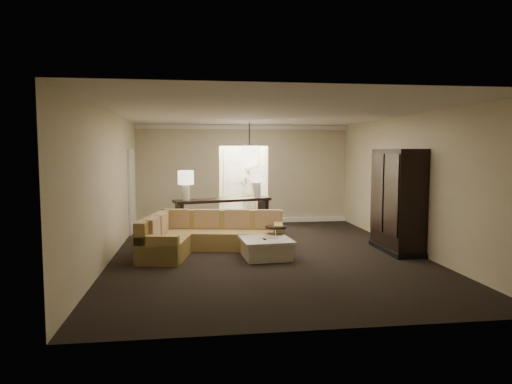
{
  "coord_description": "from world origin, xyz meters",
  "views": [
    {
      "loc": [
        -1.43,
        -8.94,
        2.06
      ],
      "look_at": [
        -0.03,
        1.2,
        1.14
      ],
      "focal_mm": 32.0,
      "sensor_mm": 36.0,
      "label": 1
    }
  ],
  "objects": [
    {
      "name": "sectional_sofa",
      "position": [
        -1.26,
        0.4,
        0.32
      ],
      "size": [
        2.99,
        2.24,
        0.8
      ],
      "rotation": [
        0.0,
        0.0,
        -0.19
      ],
      "color": "brown",
      "rests_on": "ground"
    },
    {
      "name": "wall_front",
      "position": [
        0.0,
        -4.0,
        1.4
      ],
      "size": [
        6.0,
        0.04,
        2.8
      ],
      "primitive_type": "cube",
      "color": "#BDB18F",
      "rests_on": "ground"
    },
    {
      "name": "ground",
      "position": [
        0.0,
        0.0,
        0.0
      ],
      "size": [
        8.0,
        8.0,
        0.0
      ],
      "primitive_type": "plane",
      "color": "black",
      "rests_on": "ground"
    },
    {
      "name": "console_table",
      "position": [
        -0.73,
        2.0,
        0.54
      ],
      "size": [
        2.41,
        1.17,
        0.91
      ],
      "rotation": [
        0.0,
        0.0,
        0.28
      ],
      "color": "black",
      "rests_on": "ground"
    },
    {
      "name": "baseboard",
      "position": [
        0.0,
        3.95,
        0.06
      ],
      "size": [
        6.0,
        0.1,
        0.12
      ],
      "primitive_type": "cube",
      "color": "white",
      "rests_on": "ground"
    },
    {
      "name": "wall_back",
      "position": [
        0.0,
        4.0,
        1.4
      ],
      "size": [
        6.0,
        0.04,
        2.8
      ],
      "primitive_type": "cube",
      "color": "#BDB18F",
      "rests_on": "ground"
    },
    {
      "name": "coffee_table",
      "position": [
        -0.06,
        -0.4,
        0.19
      ],
      "size": [
        1.01,
        1.01,
        0.39
      ],
      "rotation": [
        0.0,
        0.0,
        0.08
      ],
      "color": "silver",
      "rests_on": "ground"
    },
    {
      "name": "person",
      "position": [
        0.32,
        5.6,
        0.89
      ],
      "size": [
        0.76,
        0.65,
        1.79
      ],
      "primitive_type": "imported",
      "rotation": [
        0.0,
        0.0,
        3.54
      ],
      "color": "beige",
      "rests_on": "ground"
    },
    {
      "name": "wall_right",
      "position": [
        3.0,
        0.0,
        1.4
      ],
      "size": [
        0.04,
        8.0,
        2.8
      ],
      "primitive_type": "cube",
      "color": "#BDB18F",
      "rests_on": "ground"
    },
    {
      "name": "table_lamp_right",
      "position": [
        0.14,
        2.26,
        1.37
      ],
      "size": [
        0.36,
        0.36,
        0.7
      ],
      "color": "silver",
      "rests_on": "console_table"
    },
    {
      "name": "drink_table",
      "position": [
        0.22,
        0.09,
        0.38
      ],
      "size": [
        0.43,
        0.43,
        0.53
      ],
      "rotation": [
        0.0,
        0.0,
        0.34
      ],
      "color": "black",
      "rests_on": "ground"
    },
    {
      "name": "ceiling",
      "position": [
        0.0,
        0.0,
        2.8
      ],
      "size": [
        6.0,
        8.0,
        0.02
      ],
      "primitive_type": "cube",
      "color": "silver",
      "rests_on": "wall_back"
    },
    {
      "name": "crown_molding",
      "position": [
        0.0,
        3.95,
        2.73
      ],
      "size": [
        6.0,
        0.1,
        0.12
      ],
      "primitive_type": "cube",
      "color": "white",
      "rests_on": "wall_back"
    },
    {
      "name": "wall_left",
      "position": [
        -3.0,
        0.0,
        1.4
      ],
      "size": [
        0.04,
        8.0,
        2.8
      ],
      "primitive_type": "cube",
      "color": "#BDB18F",
      "rests_on": "ground"
    },
    {
      "name": "pendant_light",
      "position": [
        0.0,
        2.7,
        1.95
      ],
      "size": [
        0.38,
        0.38,
        1.09
      ],
      "color": "black",
      "rests_on": "ceiling"
    },
    {
      "name": "foyer",
      "position": [
        0.0,
        5.34,
        1.3
      ],
      "size": [
        1.44,
        2.02,
        2.8
      ],
      "color": "beige",
      "rests_on": "ground"
    },
    {
      "name": "side_door",
      "position": [
        -2.97,
        2.8,
        1.05
      ],
      "size": [
        0.05,
        0.9,
        2.1
      ],
      "primitive_type": "cube",
      "color": "silver",
      "rests_on": "ground"
    },
    {
      "name": "armoire",
      "position": [
        2.69,
        -0.18,
        1.01
      ],
      "size": [
        0.62,
        1.46,
        2.1
      ],
      "color": "black",
      "rests_on": "ground"
    },
    {
      "name": "table_lamp_left",
      "position": [
        -1.61,
        1.75,
        1.37
      ],
      "size": [
        0.36,
        0.36,
        0.7
      ],
      "color": "silver",
      "rests_on": "console_table"
    }
  ]
}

